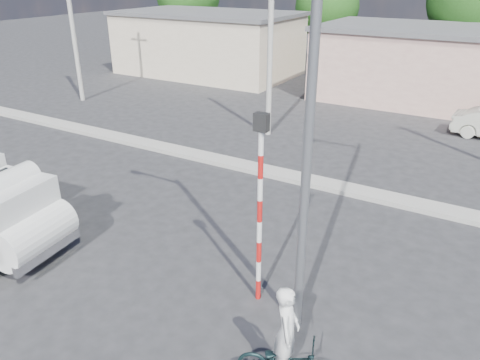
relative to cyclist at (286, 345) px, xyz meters
The scene contains 8 objects.
ground_plane 4.85m from the cyclist, behind, with size 120.00×120.00×0.00m, color #2A2A2D.
median 9.65m from the cyclist, 119.62° to the left, with size 40.00×0.80×0.16m, color #99968E.
cyclist is the anchor object (origin of this frame).
traffic_pole 2.96m from the cyclist, 129.89° to the left, with size 0.28×0.18×4.36m.
streetlight 4.40m from the cyclist, 111.49° to the left, with size 2.34×0.22×9.00m.
building_row 22.69m from the cyclist, 99.28° to the left, with size 37.80×7.30×4.44m.
tree_row 30.07m from the cyclist, 103.61° to the left, with size 34.13×7.32×8.10m.
utility_poles 12.85m from the cyclist, 96.93° to the left, with size 35.40×0.24×8.00m.
Camera 1 is at (7.23, -6.14, 6.85)m, focal length 35.00 mm.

